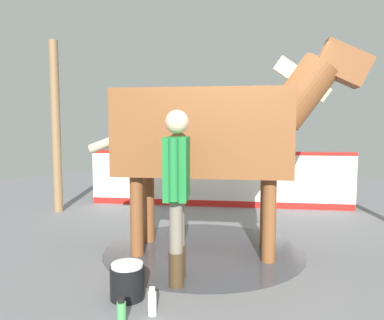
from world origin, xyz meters
The scene contains 9 objects.
ground_plane centered at (0.00, 0.00, -0.01)m, with size 16.00×16.00×0.02m, color gray.
wet_patch centered at (0.07, 0.14, 0.00)m, with size 2.50×2.50×0.00m, color #4C4C54.
barrier_wall centered at (1.33, -2.11, 0.49)m, with size 4.41×2.53×1.07m.
roof_post_far centered at (3.43, -0.01, 1.52)m, with size 0.16×0.16×3.04m, color olive.
horse centered at (-0.03, 0.09, 1.49)m, with size 3.05×2.00×2.55m.
handler centered at (-0.27, 1.07, 1.00)m, with size 0.46×0.59×1.72m.
wash_bucket centered at (-0.14, 1.63, 0.16)m, with size 0.31×0.31×0.33m.
bottle_shampoo centered at (-0.53, 1.72, 0.11)m, with size 0.07×0.07×0.24m.
bottle_spray centered at (-0.45, 1.98, 0.10)m, with size 0.07×0.07×0.23m.
Camera 1 is at (-2.65, 3.94, 1.59)m, focal length 35.74 mm.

